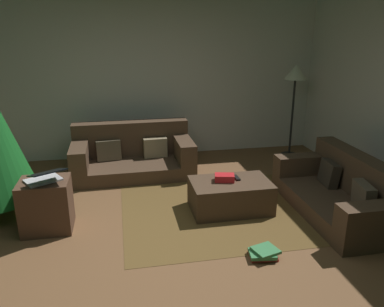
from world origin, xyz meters
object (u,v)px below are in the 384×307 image
object	(u,v)px
side_table	(46,205)
tv_remote	(237,178)
book_stack	(263,253)
corner_lamp	(295,79)
gift_box	(225,178)
couch_left	(133,155)
couch_right	(343,192)
ottoman	(230,196)
laptop	(45,177)

from	to	relation	value
side_table	tv_remote	bearing A→B (deg)	3.82
book_stack	corner_lamp	xyz separation A→B (m)	(1.59, 2.88, 1.27)
side_table	corner_lamp	bearing A→B (deg)	27.08
gift_box	couch_left	bearing A→B (deg)	124.45
tv_remote	gift_box	bearing A→B (deg)	-166.86
couch_right	gift_box	xyz separation A→B (m)	(-1.38, 0.34, 0.15)
couch_left	ottoman	bearing A→B (deg)	124.85
couch_left	corner_lamp	bearing A→B (deg)	-174.56
gift_box	book_stack	distance (m)	1.15
couch_left	side_table	world-z (taller)	couch_left
laptop	gift_box	bearing A→B (deg)	4.35
couch_left	gift_box	xyz separation A→B (m)	(1.03, -1.50, 0.13)
side_table	book_stack	size ratio (longest dim) A/B	1.85
gift_box	side_table	bearing A→B (deg)	-177.16
corner_lamp	laptop	bearing A→B (deg)	-152.09
couch_left	couch_right	bearing A→B (deg)	141.74
couch_right	laptop	xyz separation A→B (m)	(-3.37, 0.19, 0.37)
gift_box	side_table	size ratio (longest dim) A/B	0.40
couch_right	gift_box	size ratio (longest dim) A/B	7.81
side_table	gift_box	bearing A→B (deg)	2.84
ottoman	laptop	xyz separation A→B (m)	(-2.07, -0.12, 0.45)
laptop	couch_left	bearing A→B (deg)	59.62
book_stack	corner_lamp	size ratio (longest dim) A/B	0.20
couch_left	side_table	bearing A→B (deg)	57.21
couch_left	tv_remote	size ratio (longest dim) A/B	11.15
couch_right	side_table	bearing A→B (deg)	86.35
couch_left	book_stack	bearing A→B (deg)	112.69
gift_box	book_stack	bearing A→B (deg)	-84.96
gift_box	book_stack	xyz separation A→B (m)	(0.10, -1.08, -0.36)
couch_right	side_table	distance (m)	3.41
couch_left	tv_remote	world-z (taller)	couch_left
couch_left	gift_box	world-z (taller)	couch_left
couch_left	ottoman	world-z (taller)	couch_left
tv_remote	corner_lamp	distance (m)	2.50
side_table	book_stack	xyz separation A→B (m)	(2.12, -0.98, -0.24)
couch_left	gift_box	bearing A→B (deg)	123.62
ottoman	gift_box	size ratio (longest dim) A/B	4.11
couch_left	tv_remote	bearing A→B (deg)	128.57
ottoman	side_table	bearing A→B (deg)	-178.10
book_stack	couch_right	bearing A→B (deg)	30.14
ottoman	laptop	world-z (taller)	laptop
couch_right	side_table	world-z (taller)	couch_right
book_stack	corner_lamp	distance (m)	3.53
couch_right	ottoman	world-z (taller)	couch_right
gift_box	laptop	size ratio (longest dim) A/B	0.44
laptop	couch_right	bearing A→B (deg)	-3.19
couch_left	side_table	xyz separation A→B (m)	(-1.00, -1.60, 0.01)
couch_left	tv_remote	xyz separation A→B (m)	(1.19, -1.45, 0.10)
couch_right	gift_box	world-z (taller)	couch_right
corner_lamp	book_stack	bearing A→B (deg)	-118.88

